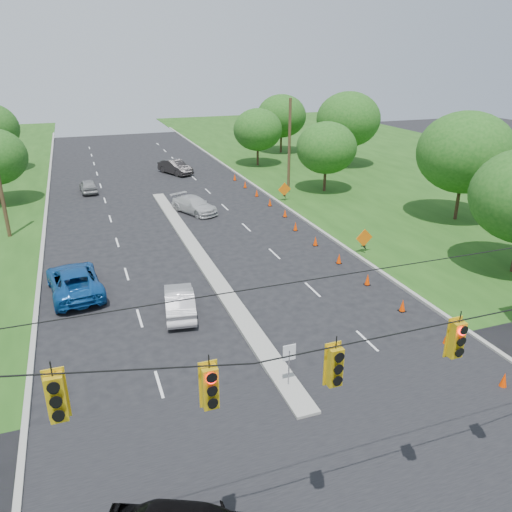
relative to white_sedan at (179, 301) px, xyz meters
name	(u,v)px	position (x,y,z in m)	size (l,w,h in m)	color
ground	(365,501)	(2.88, -13.84, -0.71)	(160.00, 160.00, 0.00)	black
cross_street	(365,501)	(2.88, -13.84, -0.71)	(160.00, 14.00, 0.02)	black
curb_left	(44,233)	(-7.22, 16.16, -0.71)	(0.25, 110.00, 0.16)	gray
curb_right	(286,208)	(12.98, 16.16, -0.71)	(0.25, 110.00, 0.16)	gray
median	(200,258)	(2.88, 7.16, -0.71)	(1.00, 34.00, 0.18)	gray
median_sign	(289,358)	(2.88, -7.84, 0.76)	(0.55, 0.06, 2.05)	gray
signal_span	(400,387)	(2.83, -14.84, 4.26)	(25.60, 0.32, 9.00)	#422D1C
utility_pole_far_right	(289,147)	(15.38, 21.16, 3.79)	(0.28, 0.28, 9.00)	#422D1C
cone_0	(504,380)	(11.25, -10.84, -0.36)	(0.32, 0.32, 0.70)	#FF3B00
cone_1	(447,338)	(11.25, -7.34, -0.36)	(0.32, 0.32, 0.70)	#FF3B00
cone_2	(403,305)	(11.25, -3.84, -0.36)	(0.32, 0.32, 0.70)	#FF3B00
cone_3	(368,280)	(11.25, -0.34, -0.36)	(0.32, 0.32, 0.70)	#FF3B00
cone_4	(339,258)	(11.25, 3.16, -0.36)	(0.32, 0.32, 0.70)	#FF3B00
cone_5	(315,241)	(11.25, 6.66, -0.36)	(0.32, 0.32, 0.70)	#FF3B00
cone_6	(295,226)	(11.25, 10.16, -0.36)	(0.32, 0.32, 0.70)	#FF3B00
cone_7	(285,213)	(11.85, 13.66, -0.36)	(0.32, 0.32, 0.70)	#FF3B00
cone_8	(270,202)	(11.85, 17.16, -0.36)	(0.32, 0.32, 0.70)	#FF3B00
cone_9	(257,193)	(11.85, 20.66, -0.36)	(0.32, 0.32, 0.70)	#FF3B00
cone_10	(245,185)	(11.85, 24.16, -0.36)	(0.32, 0.32, 0.70)	#FF3B00
cone_11	(235,177)	(11.85, 27.66, -0.36)	(0.32, 0.32, 0.70)	#FF3B00
work_sign_1	(364,239)	(13.68, 4.16, 0.38)	(1.27, 0.58, 1.37)	black
work_sign_2	(284,190)	(13.68, 18.16, 0.38)	(1.27, 0.58, 1.37)	black
tree_8	(465,152)	(24.88, 8.16, 4.87)	(7.56, 7.56, 8.82)	black
tree_9	(326,148)	(18.88, 20.16, 3.63)	(5.88, 5.88, 6.86)	black
tree_10	(348,119)	(26.88, 30.16, 4.87)	(7.56, 7.56, 8.82)	black
tree_11	(281,116)	(22.88, 41.16, 4.25)	(6.72, 6.72, 7.84)	black
tree_12	(258,130)	(16.88, 34.16, 3.63)	(5.88, 5.88, 6.86)	black
white_sedan	(179,301)	(0.00, 0.00, 0.00)	(1.50, 4.30, 1.42)	silver
blue_pickup	(74,281)	(-5.17, 4.38, 0.10)	(2.69, 5.83, 1.62)	#114891
silver_car_far	(194,205)	(4.94, 17.47, -0.01)	(1.97, 4.84, 1.40)	#BDBDBD
silver_car_oncoming	(88,186)	(-3.38, 27.77, -0.04)	(1.57, 3.89, 1.33)	gray
dark_car_receding	(175,167)	(6.40, 32.96, 0.09)	(1.69, 4.86, 1.60)	black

